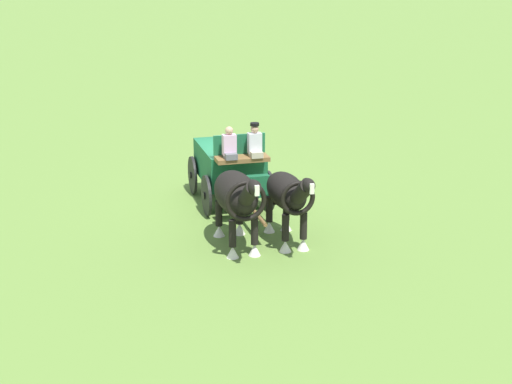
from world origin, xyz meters
TOP-DOWN VIEW (x-y plane):
  - ground_plane at (0.00, 0.00)m, footprint 220.00×220.00m
  - show_wagon at (0.17, -0.00)m, footprint 5.53×2.00m
  - draft_horse_near at (3.67, 0.61)m, footprint 3.11×0.89m
  - draft_horse_off at (3.63, -0.69)m, footprint 3.23×1.03m

SIDE VIEW (x-z plane):
  - ground_plane at x=0.00m, z-range 0.00..0.00m
  - show_wagon at x=0.17m, z-range -0.19..2.48m
  - draft_horse_near at x=3.67m, z-range 0.21..2.34m
  - draft_horse_off at x=3.63m, z-range 0.24..2.46m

